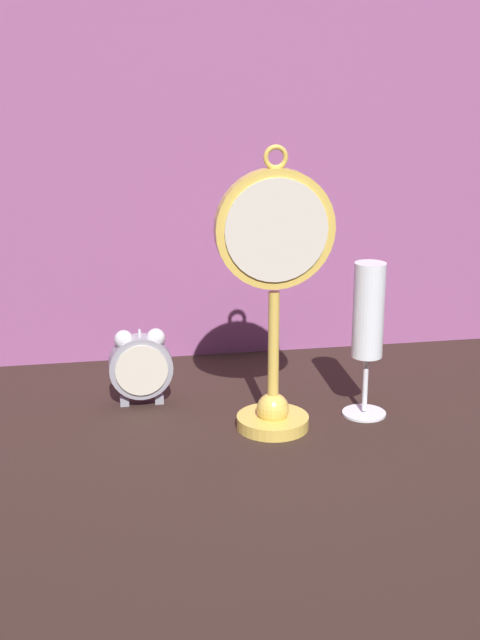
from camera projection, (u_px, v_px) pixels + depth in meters
name	position (u px, v px, depth m)	size (l,w,h in m)	color
ground_plane	(251.00, 437.00, 1.12)	(4.00, 4.00, 0.00)	black
fabric_backdrop_drape	(211.00, 138.00, 1.33)	(1.75, 0.01, 0.68)	#8E4C7F
pocket_watch_on_stand	(274.00, 294.00, 1.09)	(0.15, 0.09, 0.36)	gold
alarm_clock_twin_bell	(141.00, 364.00, 1.20)	(0.09, 0.03, 0.11)	gray
champagne_flute	(368.00, 322.00, 1.15)	(0.06, 0.06, 0.21)	silver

